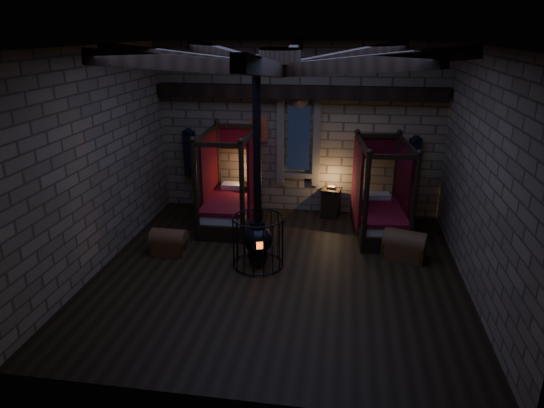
# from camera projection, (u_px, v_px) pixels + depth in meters

# --- Properties ---
(room) EXTENTS (7.02, 7.02, 4.29)m
(room) POSITION_uv_depth(u_px,v_px,m) (281.00, 74.00, 8.25)
(room) COLOR black
(room) RESTS_ON ground
(bed_left) EXTENTS (1.18, 2.18, 2.25)m
(bed_left) POSITION_uv_depth(u_px,v_px,m) (231.00, 201.00, 11.64)
(bed_left) COLOR black
(bed_left) RESTS_ON ground
(bed_right) EXTENTS (1.30, 2.16, 2.15)m
(bed_right) POSITION_uv_depth(u_px,v_px,m) (379.00, 212.00, 11.06)
(bed_right) COLOR black
(bed_right) RESTS_ON ground
(trunk_left) EXTENTS (0.75, 0.49, 0.54)m
(trunk_left) POSITION_uv_depth(u_px,v_px,m) (169.00, 242.00, 10.19)
(trunk_left) COLOR brown
(trunk_left) RESTS_ON ground
(trunk_right) EXTENTS (0.95, 0.75, 0.62)m
(trunk_right) POSITION_uv_depth(u_px,v_px,m) (404.00, 246.00, 9.95)
(trunk_right) COLOR brown
(trunk_right) RESTS_ON ground
(nightstand_left) EXTENTS (0.51, 0.49, 0.97)m
(nightstand_left) POSITION_uv_depth(u_px,v_px,m) (252.00, 198.00, 12.29)
(nightstand_left) COLOR black
(nightstand_left) RESTS_ON ground
(nightstand_right) EXTENTS (0.53, 0.51, 0.80)m
(nightstand_right) POSITION_uv_depth(u_px,v_px,m) (331.00, 203.00, 12.09)
(nightstand_right) COLOR black
(nightstand_right) RESTS_ON ground
(stove) EXTENTS (1.02, 1.02, 4.05)m
(stove) POSITION_uv_depth(u_px,v_px,m) (258.00, 237.00, 9.51)
(stove) COLOR black
(stove) RESTS_ON ground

